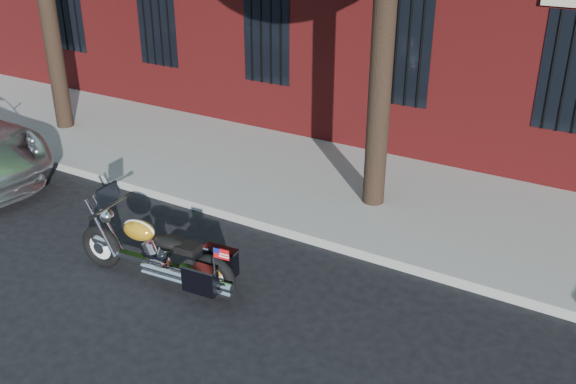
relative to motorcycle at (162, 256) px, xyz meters
The scene contains 4 objects.
ground 1.28m from the motorcycle, 35.42° to the left, with size 120.00×120.00×0.00m, color black.
curb 2.33m from the motorcycle, 64.74° to the left, with size 40.00×0.16×0.15m, color gray.
sidewalk 4.09m from the motorcycle, 76.09° to the left, with size 40.00×3.60×0.15m, color gray.
motorcycle is the anchor object (origin of this frame).
Camera 1 is at (4.31, -6.18, 4.87)m, focal length 40.00 mm.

